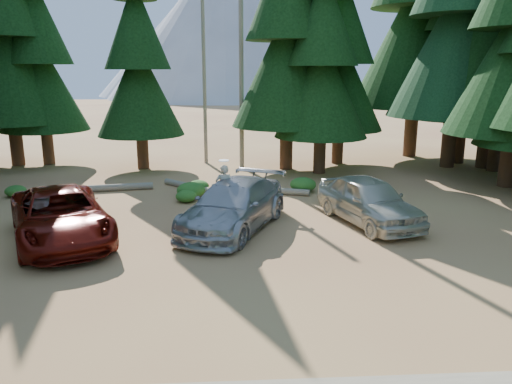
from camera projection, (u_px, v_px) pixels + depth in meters
The scene contains 18 objects.
ground at pixel (229, 272), 13.15m from camera, with size 160.00×160.00×0.00m, color #9E6543.
forest_belt_north at pixel (227, 166), 27.69m from camera, with size 36.00×7.00×22.00m, color black, non-canonical shape.
snag_front at pixel (241, 54), 25.82m from camera, with size 0.24×0.24×12.00m, color slate.
snag_back at pixel (204, 73), 27.40m from camera, with size 0.20×0.20×10.00m, color slate.
mountain_peak at pixel (212, 29), 95.50m from camera, with size 48.00×50.00×28.00m.
red_pickup at pixel (60, 216), 15.42m from camera, with size 2.66×5.78×1.61m, color #5D0F07.
silver_minivan_center at pixel (233, 206), 16.57m from camera, with size 2.25×5.52×1.60m, color #A8AAB0.
silver_minivan_right at pixel (369, 200), 17.22m from camera, with size 1.92×4.77×1.63m, color beige.
frisbee_player at pixel (224, 188), 17.14m from camera, with size 0.61×0.44×1.79m.
log_left at pixel (104, 188), 21.85m from camera, with size 0.30×0.30×4.24m, color slate.
log_mid at pixel (191, 187), 22.16m from camera, with size 0.28×0.28×3.38m, color slate.
log_right at pixel (260, 190), 21.59m from camera, with size 0.28×0.28×4.36m, color slate.
shrub_far_left at pixel (16, 191), 20.95m from camera, with size 0.87×0.87×0.48m, color #26631D.
shrub_left at pixel (186, 196), 20.10m from camera, with size 0.86×0.86×0.47m, color #26631D.
shrub_center_left at pixel (191, 190), 20.73m from camera, with size 1.18×1.18×0.65m, color #26631D.
shrub_center_right at pixel (198, 186), 21.78m from camera, with size 0.92×0.92×0.51m, color #26631D.
shrub_right at pixel (259, 200), 19.44m from camera, with size 0.98×0.98×0.54m, color #26631D.
shrub_far_right at pixel (303, 185), 21.79m from camera, with size 1.14×1.14×0.63m, color #26631D.
Camera 1 is at (-0.01, -12.28, 5.20)m, focal length 35.00 mm.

